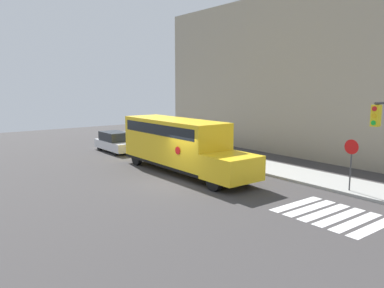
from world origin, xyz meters
The scene contains 7 objects.
ground_plane centered at (0.00, 0.00, 0.00)m, with size 60.00×60.00×0.00m, color #3A3838.
sidewalk_strip centered at (0.00, 6.50, 0.07)m, with size 44.00×3.00×0.15m.
building_backdrop centered at (0.00, 13.00, 6.07)m, with size 32.00×4.00×12.14m.
crosswalk_stripes centered at (8.04, 2.00, 0.00)m, with size 4.00×3.20×0.01m.
school_bus centered at (-2.15, 1.54, 1.81)m, with size 10.39×2.57×3.21m.
parked_car centered at (-11.07, 1.63, 0.77)m, with size 4.39×1.75×1.58m.
stop_sign centered at (6.79, 5.45, 1.79)m, with size 0.72×0.10×2.69m.
Camera 1 is at (16.23, -11.56, 5.25)m, focal length 35.00 mm.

